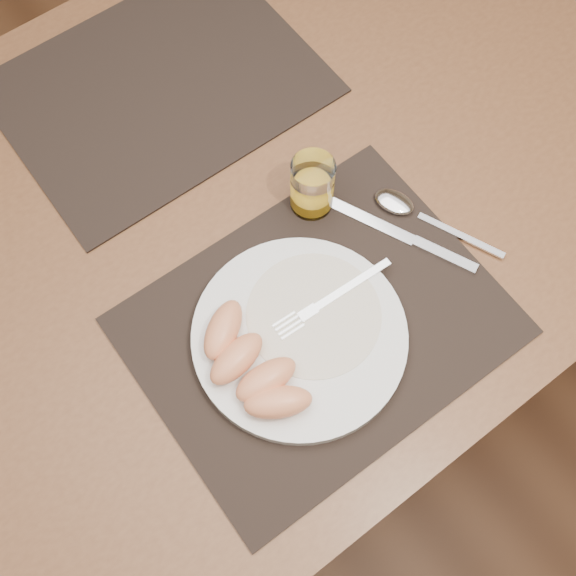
# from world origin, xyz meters

# --- Properties ---
(ground) EXTENTS (5.00, 5.00, 0.00)m
(ground) POSITION_xyz_m (0.00, 0.00, 0.00)
(ground) COLOR brown
(ground) RESTS_ON ground
(table) EXTENTS (1.40, 0.90, 0.75)m
(table) POSITION_xyz_m (0.00, 0.00, 0.67)
(table) COLOR brown
(table) RESTS_ON ground
(placemat_near) EXTENTS (0.45, 0.36, 0.00)m
(placemat_near) POSITION_xyz_m (-0.02, -0.22, 0.75)
(placemat_near) COLOR black
(placemat_near) RESTS_ON table
(placemat_far) EXTENTS (0.45, 0.35, 0.00)m
(placemat_far) POSITION_xyz_m (0.02, 0.22, 0.75)
(placemat_far) COLOR black
(placemat_far) RESTS_ON table
(plate) EXTENTS (0.27, 0.27, 0.02)m
(plate) POSITION_xyz_m (-0.05, -0.22, 0.76)
(plate) COLOR white
(plate) RESTS_ON placemat_near
(plate_dressing) EXTENTS (0.17, 0.17, 0.00)m
(plate_dressing) POSITION_xyz_m (-0.02, -0.21, 0.77)
(plate_dressing) COLOR white
(plate_dressing) RESTS_ON plate
(fork) EXTENTS (0.18, 0.03, 0.00)m
(fork) POSITION_xyz_m (-0.01, -0.21, 0.77)
(fork) COLOR silver
(fork) RESTS_ON plate
(knife) EXTENTS (0.10, 0.21, 0.01)m
(knife) POSITION_xyz_m (0.15, -0.20, 0.76)
(knife) COLOR silver
(knife) RESTS_ON placemat_near
(spoon) EXTENTS (0.10, 0.18, 0.01)m
(spoon) POSITION_xyz_m (0.17, -0.16, 0.76)
(spoon) COLOR silver
(spoon) RESTS_ON placemat_near
(juice_glass) EXTENTS (0.06, 0.06, 0.09)m
(juice_glass) POSITION_xyz_m (0.08, -0.07, 0.79)
(juice_glass) COLOR white
(juice_glass) RESTS_ON placemat_near
(grapefruit_wedges) EXTENTS (0.10, 0.19, 0.03)m
(grapefruit_wedges) POSITION_xyz_m (-0.13, -0.22, 0.79)
(grapefruit_wedges) COLOR #F19762
(grapefruit_wedges) RESTS_ON plate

